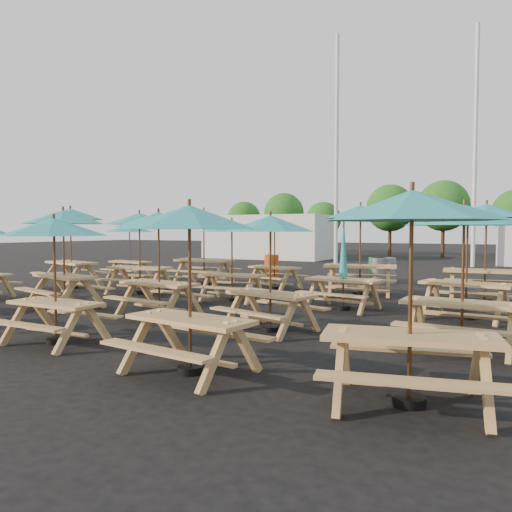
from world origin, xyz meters
The scene contains 30 objects.
ground centered at (0.00, 0.00, 0.00)m, with size 120.00×120.00×0.00m, color black.
picnic_unit_2 centered at (-5.75, -0.14, 2.17)m, with size 2.48×2.48×2.55m.
picnic_unit_3 centered at (-6.04, 2.81, 1.78)m, with size 1.79×1.79×2.09m.
picnic_unit_5 centered at (-2.76, -2.96, 2.00)m, with size 2.28×2.28×2.34m.
picnic_unit_6 centered at (-2.92, -0.15, 2.02)m, with size 2.09×2.09×2.36m.
picnic_unit_7 centered at (-2.76, 2.86, 2.17)m, with size 2.13×2.13×2.54m.
picnic_unit_8 centered at (0.17, -5.63, 1.76)m, with size 1.66×1.66×2.07m.
picnic_unit_9 centered at (0.06, -2.89, 1.92)m, with size 2.03×2.03×2.25m.
picnic_unit_10 centered at (0.17, -0.11, 1.81)m, with size 1.86×1.86×2.12m.
picnic_unit_11 centered at (-0.03, 2.77, 1.81)m, with size 2.04×2.04×2.12m.
picnic_unit_12 centered at (3.09, -5.95, 1.87)m, with size 1.95×1.95×2.19m.
picnic_unit_13 centered at (2.79, -3.08, 1.82)m, with size 2.09×2.09×2.14m.
picnic_unit_14 centered at (3.16, -0.07, 0.89)m, with size 1.87×1.69×2.18m.
picnic_unit_15 centered at (2.73, 2.67, 2.19)m, with size 2.48×2.48×2.57m.
picnic_unit_16 centered at (5.83, -5.82, 1.95)m, with size 2.21×2.21×2.29m.
picnic_unit_17 centered at (6.03, -2.95, 1.93)m, with size 1.89×1.89×2.26m.
picnic_unit_18 centered at (5.80, -0.01, 1.95)m, with size 2.13×2.13×2.29m.
picnic_unit_19 centered at (5.97, 2.68, 2.16)m, with size 2.24×2.24×2.53m.
waste_bin_0 centered at (-1.85, 6.16, 0.45)m, with size 0.55×0.55×0.89m, color #CE440C.
waste_bin_1 centered at (2.29, 6.10, 0.45)m, with size 0.55×0.55×0.89m, color #188828.
waste_bin_2 centered at (2.38, 6.02, 0.45)m, with size 0.55×0.55×0.89m, color gray.
waste_bin_3 centered at (2.63, 6.22, 0.45)m, with size 0.55×0.55×0.89m, color gray.
mast_0 centered at (-2.00, 14.00, 6.00)m, with size 0.20×0.20×12.00m, color silver.
mast_1 centered at (4.50, 16.00, 6.00)m, with size 0.20×0.20×12.00m, color silver.
event_tent_0 centered at (-8.00, 18.00, 1.40)m, with size 8.00×4.00×2.80m, color silver.
tree_0 centered at (-14.07, 25.25, 2.83)m, with size 2.80×2.80×4.24m.
tree_1 centered at (-9.74, 23.90, 3.15)m, with size 3.11×3.11×4.72m.
tree_2 centered at (-6.39, 23.65, 2.62)m, with size 2.59×2.59×3.93m.
tree_3 centered at (-1.75, 24.72, 3.41)m, with size 3.36×3.36×5.09m.
tree_4 centered at (1.90, 24.26, 3.46)m, with size 3.41×3.41×5.17m.
Camera 1 is at (6.88, -11.14, 1.85)m, focal length 35.00 mm.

